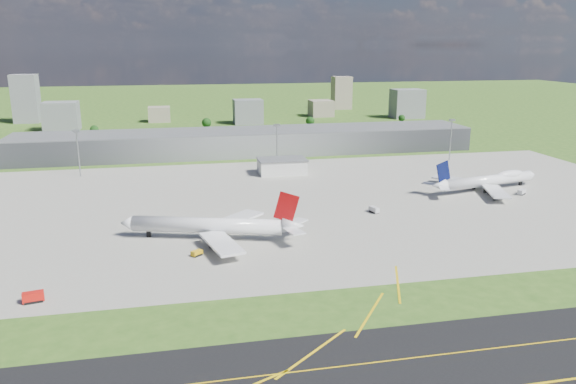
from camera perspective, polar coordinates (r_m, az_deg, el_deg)
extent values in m
plane|color=#32581B|center=(362.58, -3.71, 3.53)|extent=(1400.00, 1400.00, 0.00)
cube|color=gray|center=(259.17, 1.98, -0.98)|extent=(360.00, 190.00, 0.08)
cube|color=gray|center=(375.85, -4.06, 5.09)|extent=(300.00, 42.00, 15.00)
cube|color=silver|center=(315.12, -0.61, 2.60)|extent=(26.00, 16.00, 8.00)
cylinder|color=gray|center=(326.27, -20.51, 3.61)|extent=(0.70, 0.70, 25.00)
cube|color=gray|center=(324.25, -20.72, 5.82)|extent=(3.50, 2.00, 1.20)
cylinder|color=gray|center=(327.93, -1.13, 4.59)|extent=(0.70, 0.70, 25.00)
cube|color=gray|center=(325.92, -1.14, 6.81)|extent=(3.50, 2.00, 1.20)
cylinder|color=gray|center=(364.45, 16.19, 5.03)|extent=(0.70, 0.70, 25.00)
cube|color=gray|center=(362.64, 16.33, 7.03)|extent=(3.50, 2.00, 1.20)
cylinder|color=white|center=(210.51, -8.24, -3.36)|extent=(55.65, 21.83, 5.83)
cone|color=white|center=(219.38, -16.06, -3.05)|extent=(6.33, 6.98, 5.83)
cone|color=white|center=(205.51, 0.51, -3.43)|extent=(9.12, 7.82, 5.83)
cube|color=maroon|center=(211.51, -8.73, -3.81)|extent=(44.94, 15.61, 1.26)
cube|color=white|center=(196.55, -6.77, -5.18)|extent=(14.30, 26.60, 0.87)
cube|color=white|center=(222.32, -5.35, -2.76)|extent=(24.40, 23.68, 0.87)
cube|color=#9F080C|center=(203.63, -0.16, -1.54)|extent=(9.41, 3.26, 11.74)
cylinder|color=#38383D|center=(201.01, -7.21, -5.29)|extent=(6.01, 4.52, 3.11)
cylinder|color=#38383D|center=(219.89, -6.11, -3.49)|extent=(6.01, 4.52, 3.11)
cube|color=black|center=(206.57, -6.89, -4.88)|extent=(1.82, 1.56, 2.43)
cube|color=black|center=(214.65, -6.42, -4.11)|extent=(1.82, 1.56, 2.43)
cube|color=black|center=(217.86, -13.95, -4.18)|extent=(1.82, 1.56, 2.43)
cylinder|color=white|center=(296.07, 19.68, 1.11)|extent=(54.56, 17.45, 5.47)
cone|color=white|center=(317.13, 23.53, 1.60)|extent=(5.51, 6.31, 5.47)
cone|color=white|center=(275.58, 15.07, 0.65)|extent=(8.10, 6.90, 5.47)
cube|color=#1A4692|center=(297.67, 19.90, 0.82)|extent=(44.24, 12.12, 1.15)
ellipsoid|color=white|center=(305.68, 21.63, 1.65)|extent=(18.28, 9.21, 4.92)
cube|color=white|center=(300.62, 16.81, 1.23)|extent=(22.55, 23.46, 0.79)
cube|color=white|center=(281.78, 20.37, 0.05)|extent=(14.87, 25.87, 0.79)
cube|color=#080E3A|center=(275.54, 15.51, 2.00)|extent=(8.67, 2.38, 10.66)
cylinder|color=#38383D|center=(299.28, 17.95, 0.75)|extent=(5.36, 3.83, 2.82)
cylinder|color=#38383D|center=(302.32, 16.12, 1.02)|extent=(5.36, 3.83, 2.82)
cylinder|color=#38383D|center=(288.20, 20.06, 0.05)|extent=(5.36, 3.83, 2.82)
cylinder|color=#38383D|center=(278.68, 20.57, -0.48)|extent=(5.36, 3.83, 2.82)
cube|color=black|center=(296.10, 18.35, 0.47)|extent=(1.61, 1.35, 2.21)
cube|color=black|center=(290.56, 19.41, 0.12)|extent=(1.61, 1.35, 2.21)
cube|color=black|center=(312.46, 22.54, 0.81)|extent=(1.61, 1.35, 2.21)
cube|color=red|center=(175.27, -24.47, -9.65)|extent=(6.10, 3.56, 2.67)
cube|color=black|center=(175.79, -24.42, -10.05)|extent=(5.28, 3.51, 0.70)
cube|color=#DEA50D|center=(195.68, -9.25, -6.11)|extent=(4.33, 4.08, 1.52)
cube|color=black|center=(195.95, -9.24, -6.32)|extent=(3.95, 3.81, 0.70)
cube|color=silver|center=(244.47, 8.74, -1.76)|extent=(3.56, 5.38, 2.18)
cube|color=black|center=(244.78, 8.73, -2.00)|extent=(3.44, 4.70, 0.70)
cube|color=silver|center=(293.30, 22.64, 0.04)|extent=(5.41, 4.80, 2.22)
cube|color=black|center=(293.57, 22.62, -0.17)|extent=(4.87, 4.46, 0.70)
cube|color=slate|center=(513.53, -22.04, 7.15)|extent=(28.00, 22.00, 24.00)
cube|color=gray|center=(545.97, -12.94, 7.71)|extent=(20.00, 18.00, 14.00)
cube|color=slate|center=(520.34, -4.08, 8.15)|extent=(26.00, 20.00, 22.00)
cube|color=gray|center=(575.57, 3.36, 8.49)|extent=(22.00, 24.00, 16.00)
cube|color=slate|center=(573.35, 12.01, 8.78)|extent=(30.00, 22.00, 28.00)
cube|color=slate|center=(579.07, -25.08, 8.58)|extent=(22.00, 20.00, 44.00)
cube|color=gray|center=(643.12, 5.46, 10.00)|extent=(20.00, 18.00, 36.00)
cylinder|color=#382314|center=(476.03, -19.06, 5.62)|extent=(0.70, 0.70, 3.00)
sphere|color=black|center=(475.56, -19.09, 6.02)|extent=(6.75, 6.75, 6.75)
cylinder|color=#382314|center=(487.95, -8.26, 6.51)|extent=(0.70, 0.70, 3.60)
sphere|color=black|center=(487.40, -8.28, 6.99)|extent=(8.10, 8.10, 8.10)
cylinder|color=#382314|center=(496.79, 2.26, 6.79)|extent=(0.70, 0.70, 3.40)
sphere|color=black|center=(496.28, 2.26, 7.22)|extent=(7.65, 7.65, 7.65)
cylinder|color=#382314|center=(534.95, 11.46, 7.04)|extent=(0.70, 0.70, 2.80)
sphere|color=black|center=(534.56, 11.48, 7.38)|extent=(6.30, 6.30, 6.30)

